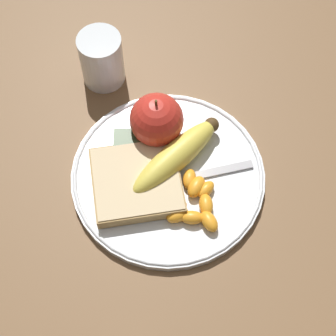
{
  "coord_description": "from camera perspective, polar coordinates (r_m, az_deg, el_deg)",
  "views": [
    {
      "loc": [
        -0.0,
        -0.36,
        0.72
      ],
      "look_at": [
        0.0,
        0.0,
        0.03
      ],
      "focal_mm": 60.0,
      "sensor_mm": 36.0,
      "label": 1
    }
  ],
  "objects": [
    {
      "name": "bread_slice",
      "position": [
        0.78,
        -3.19,
        -1.4
      ],
      "size": [
        0.14,
        0.13,
        0.02
      ],
      "color": "#AB8751",
      "rests_on": "plate"
    },
    {
      "name": "orange_segment_3",
      "position": [
        0.76,
        0.73,
        -3.96
      ],
      "size": [
        0.04,
        0.03,
        0.02
      ],
      "color": "orange",
      "rests_on": "plate"
    },
    {
      "name": "plate",
      "position": [
        0.8,
        -0.0,
        -0.8
      ],
      "size": [
        0.27,
        0.27,
        0.01
      ],
      "color": "silver",
      "rests_on": "ground_plane"
    },
    {
      "name": "juice_glass",
      "position": [
        0.87,
        -6.76,
        10.81
      ],
      "size": [
        0.07,
        0.07,
        0.09
      ],
      "color": "silver",
      "rests_on": "ground_plane"
    },
    {
      "name": "orange_segment_9",
      "position": [
        0.76,
        3.88,
        -3.72
      ],
      "size": [
        0.02,
        0.03,
        0.02
      ],
      "color": "orange",
      "rests_on": "plate"
    },
    {
      "name": "jam_packet",
      "position": [
        0.81,
        -4.1,
        2.67
      ],
      "size": [
        0.04,
        0.03,
        0.02
      ],
      "color": "white",
      "rests_on": "plate"
    },
    {
      "name": "orange_segment_5",
      "position": [
        0.77,
        -0.49,
        -2.75
      ],
      "size": [
        0.03,
        0.03,
        0.01
      ],
      "color": "orange",
      "rests_on": "plate"
    },
    {
      "name": "banana",
      "position": [
        0.78,
        0.91,
        1.3
      ],
      "size": [
        0.14,
        0.14,
        0.04
      ],
      "color": "#E0CC4C",
      "rests_on": "plate"
    },
    {
      "name": "orange_segment_1",
      "position": [
        0.78,
        2.19,
        -1.1
      ],
      "size": [
        0.02,
        0.03,
        0.02
      ],
      "color": "orange",
      "rests_on": "plate"
    },
    {
      "name": "orange_segment_7",
      "position": [
        0.76,
        0.98,
        -4.81
      ],
      "size": [
        0.04,
        0.03,
        0.02
      ],
      "color": "orange",
      "rests_on": "plate"
    },
    {
      "name": "fork",
      "position": [
        0.78,
        0.45,
        -1.42
      ],
      "size": [
        0.2,
        0.06,
        0.0
      ],
      "rotation": [
        0.0,
        0.0,
        9.66
      ],
      "color": "#B2B2B7",
      "rests_on": "plate"
    },
    {
      "name": "orange_segment_2",
      "position": [
        0.75,
        4.22,
        -5.42
      ],
      "size": [
        0.03,
        0.04,
        0.02
      ],
      "color": "orange",
      "rests_on": "plate"
    },
    {
      "name": "ground_plane",
      "position": [
        0.8,
        -0.0,
        -1.06
      ],
      "size": [
        3.0,
        3.0,
        0.0
      ],
      "primitive_type": "plane",
      "color": "brown"
    },
    {
      "name": "orange_segment_0",
      "position": [
        0.77,
        0.59,
        -2.09
      ],
      "size": [
        0.03,
        0.04,
        0.02
      ],
      "color": "orange",
      "rests_on": "plate"
    },
    {
      "name": "apple",
      "position": [
        0.79,
        -1.17,
        4.91
      ],
      "size": [
        0.08,
        0.08,
        0.09
      ],
      "color": "red",
      "rests_on": "plate"
    },
    {
      "name": "orange_segment_6",
      "position": [
        0.76,
        2.46,
        -5.04
      ],
      "size": [
        0.03,
        0.02,
        0.02
      ],
      "color": "orange",
      "rests_on": "plate"
    },
    {
      "name": "orange_segment_8",
      "position": [
        0.77,
        3.88,
        -2.17
      ],
      "size": [
        0.03,
        0.03,
        0.02
      ],
      "color": "orange",
      "rests_on": "plate"
    },
    {
      "name": "orange_segment_4",
      "position": [
        0.77,
        2.89,
        -1.92
      ],
      "size": [
        0.03,
        0.04,
        0.02
      ],
      "color": "orange",
      "rests_on": "plate"
    }
  ]
}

